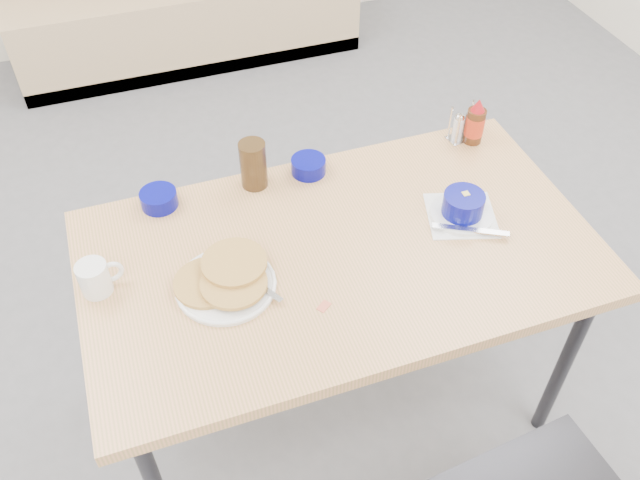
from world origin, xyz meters
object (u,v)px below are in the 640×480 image
object	(u,v)px
pancake_plate	(226,280)
syrup_bottle	(475,123)
grits_setting	(463,207)
butter_bowl	(308,166)
coffee_mug	(96,277)
creamer_bowl	(159,199)
condiment_caddy	(464,127)
amber_tumbler	(253,164)
dining_table	(340,265)

from	to	relation	value
pancake_plate	syrup_bottle	size ratio (longest dim) A/B	1.66
grits_setting	butter_bowl	world-z (taller)	grits_setting
grits_setting	syrup_bottle	size ratio (longest dim) A/B	1.61
coffee_mug	butter_bowl	bearing A→B (deg)	22.23
coffee_mug	creamer_bowl	xyz separation A→B (m)	(0.20, 0.27, -0.02)
creamer_bowl	condiment_caddy	distance (m)	0.98
butter_bowl	creamer_bowl	bearing A→B (deg)	180.00
creamer_bowl	amber_tumbler	xyz separation A→B (m)	(0.29, -0.00, 0.05)
butter_bowl	amber_tumbler	size ratio (longest dim) A/B	0.71
dining_table	condiment_caddy	xyz separation A→B (m)	(0.55, 0.34, 0.10)
amber_tumbler	dining_table	bearing A→B (deg)	-66.56
dining_table	amber_tumbler	distance (m)	0.40
dining_table	condiment_caddy	world-z (taller)	condiment_caddy
dining_table	amber_tumbler	xyz separation A→B (m)	(-0.15, 0.34, 0.14)
coffee_mug	creamer_bowl	size ratio (longest dim) A/B	1.10
pancake_plate	coffee_mug	size ratio (longest dim) A/B	2.24
dining_table	butter_bowl	bearing A→B (deg)	86.21
condiment_caddy	coffee_mug	bearing A→B (deg)	-176.50
dining_table	butter_bowl	distance (m)	0.35
grits_setting	condiment_caddy	size ratio (longest dim) A/B	2.14
butter_bowl	syrup_bottle	distance (m)	0.55
creamer_bowl	butter_bowl	bearing A→B (deg)	-0.00
butter_bowl	condiment_caddy	world-z (taller)	condiment_caddy
amber_tumbler	syrup_bottle	bearing A→B (deg)	-2.02
dining_table	condiment_caddy	distance (m)	0.65
pancake_plate	syrup_bottle	distance (m)	0.96
pancake_plate	coffee_mug	distance (m)	0.33
butter_bowl	amber_tumbler	world-z (taller)	amber_tumbler
grits_setting	butter_bowl	xyz separation A→B (m)	(-0.35, 0.33, -0.01)
butter_bowl	syrup_bottle	size ratio (longest dim) A/B	0.67
creamer_bowl	condiment_caddy	xyz separation A→B (m)	(0.98, -0.00, 0.02)
grits_setting	syrup_bottle	world-z (taller)	syrup_bottle
syrup_bottle	dining_table	bearing A→B (deg)	-151.09
dining_table	syrup_bottle	world-z (taller)	syrup_bottle
creamer_bowl	condiment_caddy	world-z (taller)	condiment_caddy
coffee_mug	condiment_caddy	distance (m)	1.21
creamer_bowl	butter_bowl	xyz separation A→B (m)	(0.46, -0.00, -0.00)
coffee_mug	condiment_caddy	size ratio (longest dim) A/B	0.99
coffee_mug	amber_tumbler	world-z (taller)	amber_tumbler
amber_tumbler	condiment_caddy	distance (m)	0.70
butter_bowl	amber_tumbler	bearing A→B (deg)	180.00
dining_table	butter_bowl	size ratio (longest dim) A/B	13.23
pancake_plate	syrup_bottle	world-z (taller)	syrup_bottle
grits_setting	butter_bowl	size ratio (longest dim) A/B	2.39
pancake_plate	syrup_bottle	xyz separation A→B (m)	(0.89, 0.34, 0.05)
grits_setting	creamer_bowl	size ratio (longest dim) A/B	2.37
dining_table	coffee_mug	bearing A→B (deg)	173.65
syrup_bottle	butter_bowl	bearing A→B (deg)	177.35
amber_tumbler	butter_bowl	bearing A→B (deg)	0.00
pancake_plate	coffee_mug	world-z (taller)	coffee_mug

